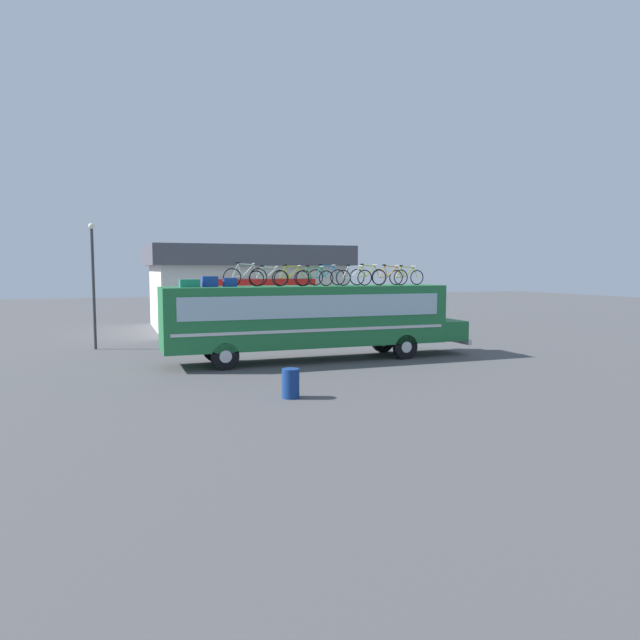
{
  "coord_description": "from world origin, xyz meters",
  "views": [
    {
      "loc": [
        -7.69,
        -22.51,
        3.83
      ],
      "look_at": [
        0.56,
        0.0,
        1.7
      ],
      "focal_mm": 32.02,
      "sensor_mm": 36.0,
      "label": 1
    }
  ],
  "objects_px": {
    "rooftop_bicycle_2": "(269,277)",
    "rooftop_bicycle_5": "(327,277)",
    "rooftop_bicycle_3": "(292,277)",
    "rooftop_bicycle_6": "(354,277)",
    "bus": "(312,317)",
    "rooftop_bicycle_1": "(245,276)",
    "rooftop_bicycle_9": "(406,277)",
    "luggage_bag_1": "(189,283)",
    "street_lamp": "(93,279)",
    "rooftop_bicycle_4": "(314,277)",
    "rooftop_bicycle_8": "(390,277)",
    "luggage_bag_3": "(230,282)",
    "trash_bin": "(291,383)",
    "rooftop_bicycle_7": "(368,276)",
    "luggage_bag_2": "(210,282)"
  },
  "relations": [
    {
      "from": "rooftop_bicycle_2",
      "to": "rooftop_bicycle_5",
      "type": "bearing_deg",
      "value": 4.14
    },
    {
      "from": "rooftop_bicycle_3",
      "to": "rooftop_bicycle_6",
      "type": "distance_m",
      "value": 2.73
    },
    {
      "from": "bus",
      "to": "rooftop_bicycle_1",
      "type": "xyz_separation_m",
      "value": [
        -2.81,
        0.19,
        1.7
      ]
    },
    {
      "from": "rooftop_bicycle_6",
      "to": "rooftop_bicycle_9",
      "type": "distance_m",
      "value": 2.65
    },
    {
      "from": "luggage_bag_1",
      "to": "street_lamp",
      "type": "distance_m",
      "value": 7.67
    },
    {
      "from": "rooftop_bicycle_4",
      "to": "bus",
      "type": "bearing_deg",
      "value": 80.81
    },
    {
      "from": "rooftop_bicycle_2",
      "to": "rooftop_bicycle_8",
      "type": "bearing_deg",
      "value": -5.02
    },
    {
      "from": "bus",
      "to": "rooftop_bicycle_5",
      "type": "distance_m",
      "value": 1.88
    },
    {
      "from": "bus",
      "to": "street_lamp",
      "type": "bearing_deg",
      "value": 142.26
    },
    {
      "from": "bus",
      "to": "luggage_bag_3",
      "type": "distance_m",
      "value": 3.74
    },
    {
      "from": "bus",
      "to": "rooftop_bicycle_5",
      "type": "relative_size",
      "value": 7.72
    },
    {
      "from": "rooftop_bicycle_2",
      "to": "trash_bin",
      "type": "height_order",
      "value": "rooftop_bicycle_2"
    },
    {
      "from": "luggage_bag_3",
      "to": "rooftop_bicycle_2",
      "type": "bearing_deg",
      "value": 0.18
    },
    {
      "from": "luggage_bag_3",
      "to": "street_lamp",
      "type": "bearing_deg",
      "value": 128.77
    },
    {
      "from": "rooftop_bicycle_9",
      "to": "luggage_bag_1",
      "type": "bearing_deg",
      "value": 179.79
    },
    {
      "from": "rooftop_bicycle_1",
      "to": "rooftop_bicycle_3",
      "type": "height_order",
      "value": "rooftop_bicycle_1"
    },
    {
      "from": "trash_bin",
      "to": "rooftop_bicycle_3",
      "type": "bearing_deg",
      "value": 72.3
    },
    {
      "from": "rooftop_bicycle_9",
      "to": "street_lamp",
      "type": "bearing_deg",
      "value": 152.61
    },
    {
      "from": "bus",
      "to": "rooftop_bicycle_5",
      "type": "height_order",
      "value": "rooftop_bicycle_5"
    },
    {
      "from": "bus",
      "to": "rooftop_bicycle_8",
      "type": "relative_size",
      "value": 7.71
    },
    {
      "from": "rooftop_bicycle_6",
      "to": "trash_bin",
      "type": "relative_size",
      "value": 1.89
    },
    {
      "from": "bus",
      "to": "rooftop_bicycle_7",
      "type": "xyz_separation_m",
      "value": [
        2.62,
        0.15,
        1.68
      ]
    },
    {
      "from": "rooftop_bicycle_2",
      "to": "luggage_bag_2",
      "type": "bearing_deg",
      "value": 179.01
    },
    {
      "from": "rooftop_bicycle_2",
      "to": "rooftop_bicycle_7",
      "type": "xyz_separation_m",
      "value": [
        4.45,
        -0.03,
        0.03
      ]
    },
    {
      "from": "rooftop_bicycle_1",
      "to": "rooftop_bicycle_7",
      "type": "relative_size",
      "value": 1.04
    },
    {
      "from": "rooftop_bicycle_1",
      "to": "street_lamp",
      "type": "xyz_separation_m",
      "value": [
        -5.88,
        6.54,
        -0.15
      ]
    },
    {
      "from": "luggage_bag_2",
      "to": "rooftop_bicycle_5",
      "type": "distance_m",
      "value": 5.02
    },
    {
      "from": "luggage_bag_3",
      "to": "rooftop_bicycle_3",
      "type": "height_order",
      "value": "rooftop_bicycle_3"
    },
    {
      "from": "rooftop_bicycle_1",
      "to": "rooftop_bicycle_7",
      "type": "distance_m",
      "value": 5.43
    },
    {
      "from": "rooftop_bicycle_3",
      "to": "trash_bin",
      "type": "xyz_separation_m",
      "value": [
        -2.0,
        -6.27,
        -3.07
      ]
    },
    {
      "from": "luggage_bag_1",
      "to": "rooftop_bicycle_6",
      "type": "bearing_deg",
      "value": -2.23
    },
    {
      "from": "rooftop_bicycle_6",
      "to": "rooftop_bicycle_7",
      "type": "relative_size",
      "value": 0.95
    },
    {
      "from": "bus",
      "to": "rooftop_bicycle_2",
      "type": "relative_size",
      "value": 7.84
    },
    {
      "from": "luggage_bag_2",
      "to": "rooftop_bicycle_8",
      "type": "height_order",
      "value": "rooftop_bicycle_8"
    },
    {
      "from": "rooftop_bicycle_1",
      "to": "rooftop_bicycle_5",
      "type": "bearing_deg",
      "value": 2.98
    },
    {
      "from": "luggage_bag_2",
      "to": "luggage_bag_1",
      "type": "bearing_deg",
      "value": -163.02
    },
    {
      "from": "rooftop_bicycle_5",
      "to": "rooftop_bicycle_9",
      "type": "distance_m",
      "value": 3.65
    },
    {
      "from": "bus",
      "to": "luggage_bag_3",
      "type": "xyz_separation_m",
      "value": [
        -3.43,
        0.18,
        1.46
      ]
    },
    {
      "from": "rooftop_bicycle_2",
      "to": "rooftop_bicycle_4",
      "type": "distance_m",
      "value": 1.86
    },
    {
      "from": "rooftop_bicycle_9",
      "to": "street_lamp",
      "type": "xyz_separation_m",
      "value": [
        -13.1,
        6.79,
        -0.12
      ]
    },
    {
      "from": "rooftop_bicycle_2",
      "to": "luggage_bag_1",
      "type": "bearing_deg",
      "value": -176.33
    },
    {
      "from": "luggage_bag_3",
      "to": "street_lamp",
      "type": "distance_m",
      "value": 8.4
    },
    {
      "from": "rooftop_bicycle_6",
      "to": "rooftop_bicycle_8",
      "type": "height_order",
      "value": "rooftop_bicycle_8"
    },
    {
      "from": "rooftop_bicycle_2",
      "to": "rooftop_bicycle_4",
      "type": "bearing_deg",
      "value": -17.11
    },
    {
      "from": "luggage_bag_1",
      "to": "luggage_bag_3",
      "type": "bearing_deg",
      "value": 7.1
    },
    {
      "from": "rooftop_bicycle_2",
      "to": "rooftop_bicycle_6",
      "type": "relative_size",
      "value": 1.02
    },
    {
      "from": "luggage_bag_2",
      "to": "rooftop_bicycle_3",
      "type": "bearing_deg",
      "value": -7.58
    },
    {
      "from": "rooftop_bicycle_7",
      "to": "rooftop_bicycle_9",
      "type": "height_order",
      "value": "rooftop_bicycle_7"
    },
    {
      "from": "rooftop_bicycle_6",
      "to": "rooftop_bicycle_3",
      "type": "bearing_deg",
      "value": 178.35
    },
    {
      "from": "rooftop_bicycle_5",
      "to": "rooftop_bicycle_1",
      "type": "bearing_deg",
      "value": -177.02
    }
  ]
}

